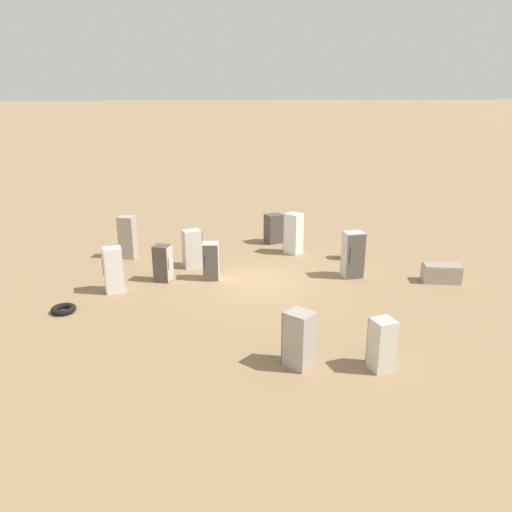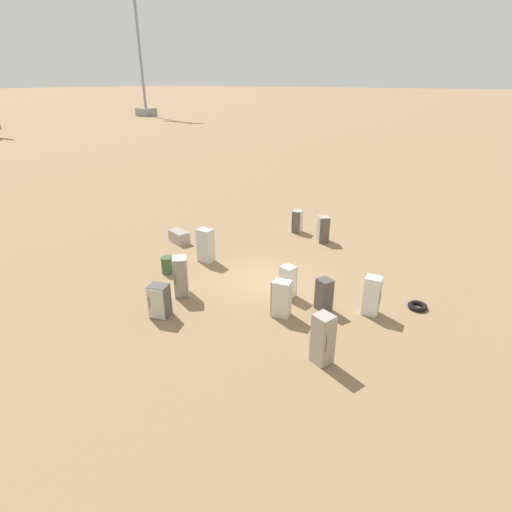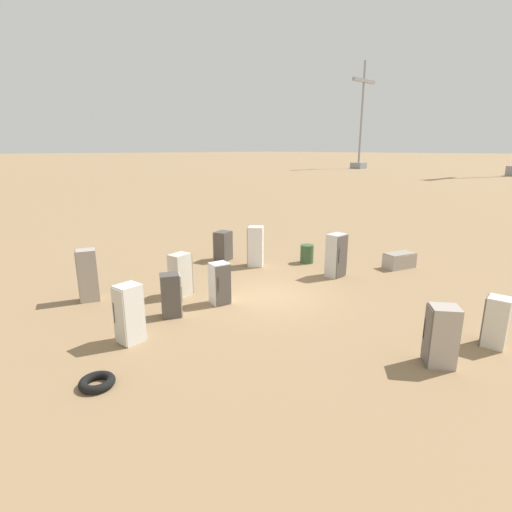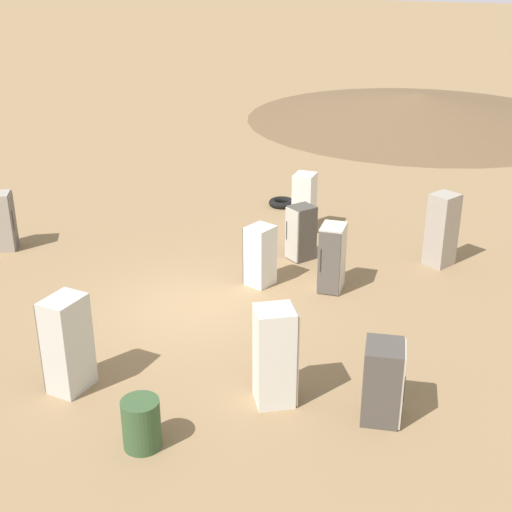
# 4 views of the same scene
# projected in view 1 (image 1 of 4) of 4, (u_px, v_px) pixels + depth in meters

# --- Properties ---
(ground_plane) EXTENTS (1000.00, 1000.00, 0.00)m
(ground_plane) POSITION_uv_depth(u_px,v_px,m) (259.00, 282.00, 19.97)
(ground_plane) COLOR #937551
(discarded_fridge_0) EXTENTS (0.82, 0.67, 1.89)m
(discarded_fridge_0) POSITION_uv_depth(u_px,v_px,m) (353.00, 255.00, 20.26)
(discarded_fridge_0) COLOR silver
(discarded_fridge_0) RESTS_ON ground_plane
(discarded_fridge_1) EXTENTS (1.61, 1.15, 0.72)m
(discarded_fridge_1) POSITION_uv_depth(u_px,v_px,m) (441.00, 273.00, 19.88)
(discarded_fridge_1) COLOR #A89E93
(discarded_fridge_1) RESTS_ON ground_plane
(discarded_fridge_2) EXTENTS (0.82, 0.78, 1.47)m
(discarded_fridge_2) POSITION_uv_depth(u_px,v_px,m) (163.00, 263.00, 19.88)
(discarded_fridge_2) COLOR #4C4742
(discarded_fridge_2) RESTS_ON ground_plane
(discarded_fridge_3) EXTENTS (0.85, 0.79, 1.93)m
(discarded_fridge_3) POSITION_uv_depth(u_px,v_px,m) (128.00, 237.00, 22.62)
(discarded_fridge_3) COLOR #A89E93
(discarded_fridge_3) RESTS_ON ground_plane
(discarded_fridge_4) EXTENTS (0.88, 0.69, 1.64)m
(discarded_fridge_4) POSITION_uv_depth(u_px,v_px,m) (192.00, 249.00, 21.46)
(discarded_fridge_4) COLOR beige
(discarded_fridge_4) RESTS_ON ground_plane
(discarded_fridge_5) EXTENTS (0.71, 0.70, 1.52)m
(discarded_fridge_5) POSITION_uv_depth(u_px,v_px,m) (211.00, 261.00, 20.06)
(discarded_fridge_5) COLOR white
(discarded_fridge_5) RESTS_ON ground_plane
(discarded_fridge_6) EXTENTS (0.95, 0.89, 1.46)m
(discarded_fridge_6) POSITION_uv_depth(u_px,v_px,m) (273.00, 228.00, 24.99)
(discarded_fridge_6) COLOR #4C4742
(discarded_fridge_6) RESTS_ON ground_plane
(discarded_fridge_7) EXTENTS (0.66, 0.70, 1.47)m
(discarded_fridge_7) POSITION_uv_depth(u_px,v_px,m) (382.00, 344.00, 13.47)
(discarded_fridge_7) COLOR beige
(discarded_fridge_7) RESTS_ON ground_plane
(discarded_fridge_8) EXTENTS (0.77, 0.65, 1.74)m
(discarded_fridge_8) POSITION_uv_depth(u_px,v_px,m) (113.00, 270.00, 18.73)
(discarded_fridge_8) COLOR white
(discarded_fridge_8) RESTS_ON ground_plane
(discarded_fridge_9) EXTENTS (0.93, 0.95, 1.61)m
(discarded_fridge_9) POSITION_uv_depth(u_px,v_px,m) (299.00, 339.00, 13.61)
(discarded_fridge_9) COLOR #A89E93
(discarded_fridge_9) RESTS_ON ground_plane
(discarded_fridge_10) EXTENTS (0.94, 0.96, 1.91)m
(discarded_fridge_10) POSITION_uv_depth(u_px,v_px,m) (293.00, 233.00, 23.28)
(discarded_fridge_10) COLOR white
(discarded_fridge_10) RESTS_ON ground_plane
(scrap_tire) EXTENTS (0.84, 0.84, 0.21)m
(scrap_tire) POSITION_uv_depth(u_px,v_px,m) (64.00, 309.00, 17.19)
(scrap_tire) COLOR black
(scrap_tire) RESTS_ON ground_plane
(rusty_barrel) EXTENTS (0.65, 0.65, 0.89)m
(rusty_barrel) POSITION_uv_depth(u_px,v_px,m) (348.00, 249.00, 22.64)
(rusty_barrel) COLOR #385633
(rusty_barrel) RESTS_ON ground_plane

